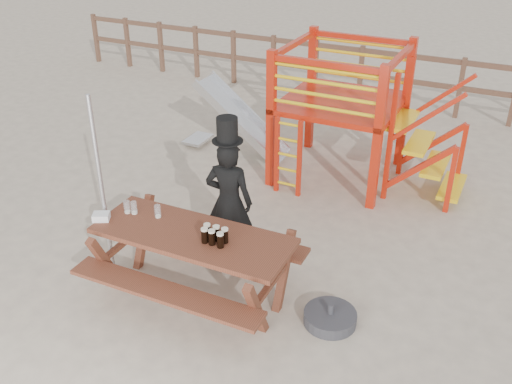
% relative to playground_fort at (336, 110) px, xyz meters
% --- Properties ---
extents(ground, '(60.00, 60.00, 0.00)m').
position_rel_playground_fort_xyz_m(ground, '(-0.12, -3.58, -1.07)').
color(ground, '#C5B399').
rests_on(ground, ground).
extents(back_fence, '(15.09, 0.09, 1.20)m').
position_rel_playground_fort_xyz_m(back_fence, '(-0.12, 3.42, -0.34)').
color(back_fence, brown).
rests_on(back_fence, ground).
extents(playground_fort, '(4.71, 1.84, 2.10)m').
position_rel_playground_fort_xyz_m(playground_fort, '(0.00, 0.00, 0.00)').
color(playground_fort, red).
rests_on(playground_fort, ground).
extents(picnic_table, '(2.21, 1.55, 0.84)m').
position_rel_playground_fort_xyz_m(picnic_table, '(-0.33, -3.62, -0.54)').
color(picnic_table, brown).
rests_on(picnic_table, ground).
extents(man_with_hat, '(0.63, 0.47, 1.87)m').
position_rel_playground_fort_xyz_m(man_with_hat, '(-0.34, -2.77, -0.24)').
color(man_with_hat, black).
rests_on(man_with_hat, ground).
extents(metal_pole, '(0.05, 0.05, 2.26)m').
position_rel_playground_fort_xyz_m(metal_pole, '(-1.42, -3.71, 0.06)').
color(metal_pole, '#B2B2B7').
rests_on(metal_pole, ground).
extents(parasol_base, '(0.57, 0.57, 0.24)m').
position_rel_playground_fort_xyz_m(parasol_base, '(1.19, -3.37, -1.01)').
color(parasol_base, '#333337').
rests_on(parasol_base, ground).
extents(paper_bag, '(0.22, 0.21, 0.08)m').
position_rel_playground_fort_xyz_m(paper_bag, '(-1.38, -3.83, -0.19)').
color(paper_bag, white).
rests_on(paper_bag, picnic_table).
extents(stout_pints, '(0.28, 0.17, 0.17)m').
position_rel_playground_fort_xyz_m(stout_pints, '(-0.03, -3.66, -0.14)').
color(stout_pints, black).
rests_on(stout_pints, picnic_table).
extents(empty_glasses, '(0.44, 0.15, 0.15)m').
position_rel_playground_fort_xyz_m(empty_glasses, '(-1.07, -3.55, -0.16)').
color(empty_glasses, silver).
rests_on(empty_glasses, picnic_table).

